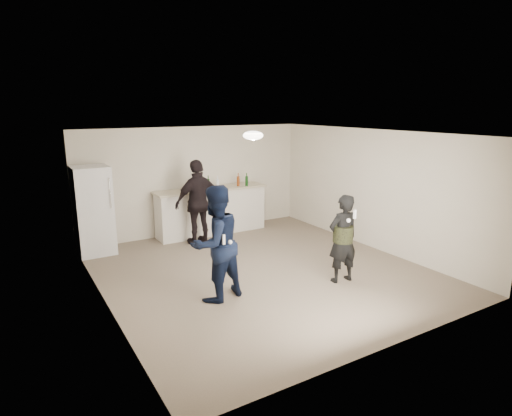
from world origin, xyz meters
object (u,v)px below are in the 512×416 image
shaker (187,186)px  woman (343,239)px  fridge (93,211)px  man (216,244)px  counter (211,212)px  spectator (199,203)px

shaker → woman: size_ratio=0.11×
fridge → man: (1.19, -3.22, 0.01)m
fridge → man: bearing=-69.7°
fridge → woman: fridge is taller
shaker → man: 3.56m
woman → shaker: bearing=-67.5°
fridge → woman: (3.34, -3.70, -0.13)m
shaker → man: (-0.94, -3.42, -0.27)m
shaker → woman: bearing=-72.7°
counter → fridge: fridge is taller
fridge → shaker: size_ratio=10.59×
shaker → spectator: size_ratio=0.09×
counter → woman: size_ratio=1.70×
counter → man: 3.62m
counter → woman: (0.69, -3.77, 0.24)m
fridge → shaker: bearing=5.5°
woman → spectator: size_ratio=0.82×
counter → shaker: bearing=165.7°
fridge → spectator: 2.14m
man → spectator: spectator is taller
shaker → man: bearing=-105.3°
fridge → shaker: 2.15m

